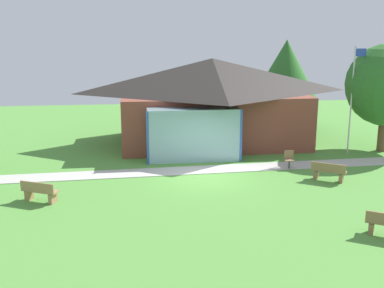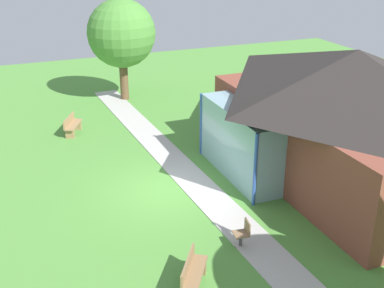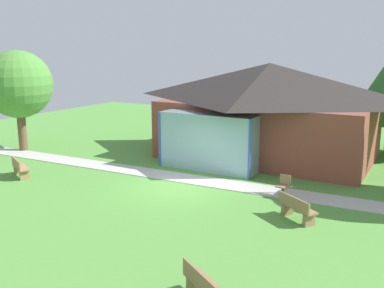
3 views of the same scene
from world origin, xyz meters
TOP-DOWN VIEW (x-y plane):
  - ground_plane at (0.00, 0.00)m, footprint 44.00×44.00m
  - pavilion at (1.23, 6.60)m, footprint 11.39×8.14m
  - footpath at (0.00, 1.11)m, footprint 26.00×2.46m
  - flagpole at (8.22, 3.29)m, footprint 0.64×0.08m
  - bench_mid_right at (5.24, -1.20)m, footprint 1.49×1.20m
  - bench_mid_left at (-6.96, -2.36)m, footprint 1.54×1.06m
  - patio_chair_lawn_spare at (4.12, 0.88)m, footprint 0.50×0.50m
  - tree_behind_pavilion_right at (6.89, 10.54)m, footprint 4.49×4.49m

SIDE VIEW (x-z plane):
  - ground_plane at x=0.00m, z-range 0.00..0.00m
  - footpath at x=0.00m, z-range 0.00..0.03m
  - bench_mid_right at x=5.24m, z-range -0.02..0.82m
  - bench_mid_left at x=-6.96m, z-range -0.02..0.82m
  - patio_chair_lawn_spare at x=4.12m, z-range -0.01..0.85m
  - pavilion at x=1.23m, z-range 0.09..5.01m
  - flagpole at x=8.22m, z-range 0.29..6.02m
  - tree_behind_pavilion_right at x=6.89m, z-range 0.89..6.75m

